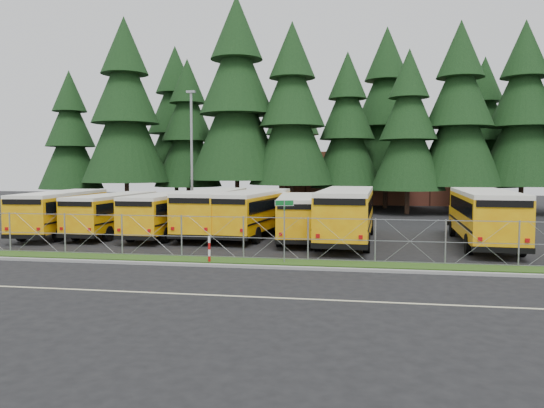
{
  "coord_description": "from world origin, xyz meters",
  "views": [
    {
      "loc": [
        4.41,
        -24.78,
        4.26
      ],
      "look_at": [
        -0.51,
        4.0,
        2.22
      ],
      "focal_mm": 35.0,
      "sensor_mm": 36.0,
      "label": 1
    }
  ],
  "objects_px": {
    "light_standard": "(192,151)",
    "bus_3": "(214,213)",
    "bus_0": "(64,213)",
    "bus_east": "(484,218)",
    "bus_2": "(167,215)",
    "bus_5": "(299,218)",
    "bus_6": "(347,216)",
    "bus_4": "(255,214)",
    "bus_1": "(115,214)",
    "striped_bollard": "(209,249)",
    "street_sign": "(284,218)"
  },
  "relations": [
    {
      "from": "bus_3",
      "to": "bus_0",
      "type": "bearing_deg",
      "value": -171.65
    },
    {
      "from": "bus_2",
      "to": "bus_6",
      "type": "distance_m",
      "value": 11.08
    },
    {
      "from": "bus_2",
      "to": "bus_4",
      "type": "height_order",
      "value": "bus_4"
    },
    {
      "from": "bus_5",
      "to": "bus_east",
      "type": "xyz_separation_m",
      "value": [
        10.15,
        -0.75,
        0.2
      ]
    },
    {
      "from": "street_sign",
      "to": "bus_1",
      "type": "bearing_deg",
      "value": 146.19
    },
    {
      "from": "bus_3",
      "to": "bus_4",
      "type": "height_order",
      "value": "bus_3"
    },
    {
      "from": "street_sign",
      "to": "light_standard",
      "type": "bearing_deg",
      "value": 120.35
    },
    {
      "from": "bus_1",
      "to": "street_sign",
      "type": "relative_size",
      "value": 3.5
    },
    {
      "from": "bus_0",
      "to": "light_standard",
      "type": "height_order",
      "value": "light_standard"
    },
    {
      "from": "bus_1",
      "to": "bus_east",
      "type": "height_order",
      "value": "bus_east"
    },
    {
      "from": "bus_1",
      "to": "striped_bollard",
      "type": "bearing_deg",
      "value": -42.94
    },
    {
      "from": "bus_5",
      "to": "street_sign",
      "type": "bearing_deg",
      "value": -93.92
    },
    {
      "from": "bus_0",
      "to": "bus_2",
      "type": "bearing_deg",
      "value": -0.84
    },
    {
      "from": "bus_1",
      "to": "bus_4",
      "type": "relative_size",
      "value": 0.92
    },
    {
      "from": "bus_6",
      "to": "bus_east",
      "type": "distance_m",
      "value": 7.32
    },
    {
      "from": "bus_1",
      "to": "light_standard",
      "type": "relative_size",
      "value": 0.97
    },
    {
      "from": "bus_east",
      "to": "striped_bollard",
      "type": "distance_m",
      "value": 15.19
    },
    {
      "from": "bus_0",
      "to": "bus_east",
      "type": "xyz_separation_m",
      "value": [
        24.96,
        -0.39,
        0.14
      ]
    },
    {
      "from": "bus_4",
      "to": "light_standard",
      "type": "height_order",
      "value": "light_standard"
    },
    {
      "from": "bus_5",
      "to": "bus_4",
      "type": "bearing_deg",
      "value": 154.56
    },
    {
      "from": "bus_6",
      "to": "bus_0",
      "type": "bearing_deg",
      "value": -179.39
    },
    {
      "from": "light_standard",
      "to": "striped_bollard",
      "type": "bearing_deg",
      "value": -69.42
    },
    {
      "from": "bus_0",
      "to": "bus_4",
      "type": "bearing_deg",
      "value": 1.21
    },
    {
      "from": "bus_1",
      "to": "street_sign",
      "type": "distance_m",
      "value": 14.37
    },
    {
      "from": "bus_east",
      "to": "bus_4",
      "type": "bearing_deg",
      "value": 175.24
    },
    {
      "from": "bus_2",
      "to": "bus_east",
      "type": "distance_m",
      "value": 18.37
    },
    {
      "from": "bus_2",
      "to": "bus_3",
      "type": "height_order",
      "value": "bus_3"
    },
    {
      "from": "bus_5",
      "to": "bus_6",
      "type": "distance_m",
      "value": 2.98
    },
    {
      "from": "bus_5",
      "to": "bus_6",
      "type": "relative_size",
      "value": 0.86
    },
    {
      "from": "bus_4",
      "to": "street_sign",
      "type": "xyz_separation_m",
      "value": [
        3.14,
        -8.76,
        0.64
      ]
    },
    {
      "from": "bus_east",
      "to": "bus_6",
      "type": "bearing_deg",
      "value": -175.98
    },
    {
      "from": "bus_5",
      "to": "bus_3",
      "type": "bearing_deg",
      "value": 162.68
    },
    {
      "from": "bus_0",
      "to": "bus_1",
      "type": "bearing_deg",
      "value": 5.28
    },
    {
      "from": "bus_1",
      "to": "bus_4",
      "type": "height_order",
      "value": "bus_4"
    },
    {
      "from": "bus_2",
      "to": "bus_5",
      "type": "relative_size",
      "value": 1.02
    },
    {
      "from": "bus_2",
      "to": "bus_5",
      "type": "xyz_separation_m",
      "value": [
        8.2,
        -0.17,
        -0.02
      ]
    },
    {
      "from": "bus_0",
      "to": "street_sign",
      "type": "xyz_separation_m",
      "value": [
        15.08,
        -7.39,
        0.67
      ]
    },
    {
      "from": "bus_6",
      "to": "striped_bollard",
      "type": "height_order",
      "value": "bus_6"
    },
    {
      "from": "bus_6",
      "to": "bus_5",
      "type": "bearing_deg",
      "value": 165.05
    },
    {
      "from": "bus_2",
      "to": "bus_6",
      "type": "height_order",
      "value": "bus_6"
    },
    {
      "from": "bus_5",
      "to": "light_standard",
      "type": "height_order",
      "value": "light_standard"
    },
    {
      "from": "light_standard",
      "to": "bus_3",
      "type": "bearing_deg",
      "value": -62.88
    },
    {
      "from": "bus_east",
      "to": "bus_3",
      "type": "bearing_deg",
      "value": 176.21
    },
    {
      "from": "bus_east",
      "to": "light_standard",
      "type": "bearing_deg",
      "value": 156.82
    },
    {
      "from": "bus_2",
      "to": "striped_bollard",
      "type": "height_order",
      "value": "bus_2"
    },
    {
      "from": "bus_0",
      "to": "bus_3",
      "type": "xyz_separation_m",
      "value": [
        9.33,
        1.45,
        0.04
      ]
    },
    {
      "from": "bus_4",
      "to": "bus_east",
      "type": "height_order",
      "value": "bus_east"
    },
    {
      "from": "bus_5",
      "to": "bus_6",
      "type": "bearing_deg",
      "value": -23.22
    },
    {
      "from": "bus_0",
      "to": "bus_east",
      "type": "distance_m",
      "value": 24.96
    },
    {
      "from": "bus_4",
      "to": "striped_bollard",
      "type": "distance_m",
      "value": 9.29
    }
  ]
}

